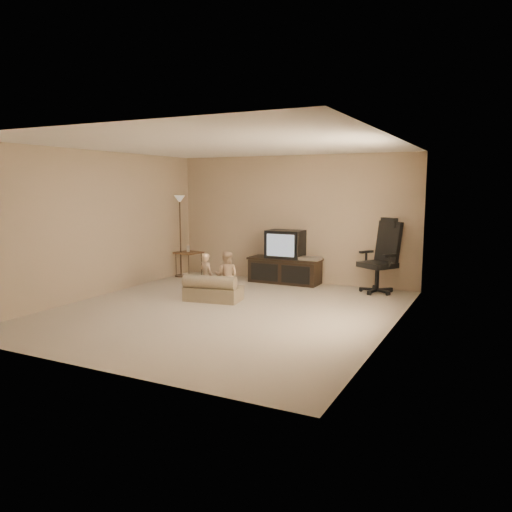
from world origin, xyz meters
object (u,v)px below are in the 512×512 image
(child_sofa, at_px, (212,290))
(toddler_left, at_px, (206,276))
(toddler_right, at_px, (227,276))
(office_chair, at_px, (381,266))
(side_table, at_px, (189,253))
(floor_lamp, at_px, (180,218))
(tv_stand, at_px, (285,261))

(child_sofa, relative_size, toddler_left, 1.26)
(toddler_left, xyz_separation_m, toddler_right, (0.38, 0.03, 0.02))
(office_chair, bearing_deg, toddler_right, -109.19)
(office_chair, relative_size, child_sofa, 1.37)
(toddler_left, bearing_deg, office_chair, -126.36)
(side_table, distance_m, toddler_right, 2.39)
(side_table, bearing_deg, toddler_right, -40.58)
(side_table, xyz_separation_m, floor_lamp, (-0.15, -0.08, 0.74))
(child_sofa, xyz_separation_m, toddler_left, (-0.20, 0.14, 0.21))
(floor_lamp, bearing_deg, office_chair, 3.83)
(office_chair, relative_size, floor_lamp, 0.78)
(floor_lamp, bearing_deg, toddler_left, -43.66)
(child_sofa, bearing_deg, office_chair, 30.72)
(tv_stand, xyz_separation_m, child_sofa, (-0.46, -2.00, -0.25))
(floor_lamp, height_order, toddler_left, floor_lamp)
(side_table, height_order, floor_lamp, floor_lamp)
(office_chair, relative_size, side_table, 1.89)
(side_table, height_order, toddler_left, toddler_left)
(office_chair, xyz_separation_m, child_sofa, (-2.35, -1.93, -0.30))
(toddler_left, bearing_deg, tv_stand, -91.05)
(child_sofa, height_order, toddler_left, toddler_left)
(floor_lamp, height_order, child_sofa, floor_lamp)
(toddler_left, bearing_deg, child_sofa, 163.74)
(tv_stand, relative_size, toddler_right, 1.78)
(toddler_right, bearing_deg, floor_lamp, -50.31)
(tv_stand, height_order, toddler_right, tv_stand)
(toddler_right, bearing_deg, child_sofa, 32.26)
(office_chair, bearing_deg, side_table, -145.09)
(office_chair, relative_size, toddler_right, 1.63)
(side_table, xyz_separation_m, child_sofa, (1.64, -1.73, -0.32))
(side_table, bearing_deg, child_sofa, -46.52)
(office_chair, xyz_separation_m, floor_lamp, (-4.14, -0.28, 0.76))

